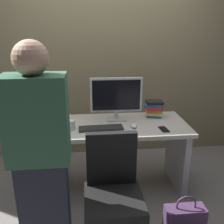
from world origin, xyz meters
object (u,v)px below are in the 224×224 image
Objects in this scene: keyboard at (101,128)px; cup_near_keyboard at (72,125)px; handbag at (184,220)px; monitor at (116,97)px; office_chair at (113,200)px; cell_phone at (164,129)px; desk at (112,144)px; cup_by_monitor at (65,118)px; book_stack at (154,108)px; mouse at (134,126)px; person_at_desk at (41,161)px.

keyboard is 0.28m from cup_near_keyboard.
cup_near_keyboard is 1.32m from handbag.
monitor is 1.43× the size of handbag.
office_chair is 0.87m from cell_phone.
keyboard is 1.10m from handbag.
desk reaches higher than handbag.
keyboard is 4.45× the size of cup_by_monitor.
cup_by_monitor is 0.96m from book_stack.
monitor reaches higher than book_stack.
desk is 16.11× the size of cup_by_monitor.
cell_phone is (0.01, -0.38, -0.09)m from book_stack.
book_stack is (0.49, 0.19, 0.32)m from desk.
office_chair is 1.04m from cup_by_monitor.
book_stack is at bearing 46.39° from mouse.
mouse is 1.03× the size of cup_by_monitor.
handbag is at bearing -33.35° from cup_near_keyboard.
cup_by_monitor is 1.47m from handbag.
book_stack is at bearing 60.40° from office_chair.
mouse reaches higher than keyboard.
cell_phone is at bearing -88.99° from book_stack.
mouse is at bearing 157.05° from cell_phone.
keyboard is at bearing -30.16° from cup_by_monitor.
desk is 0.58m from cell_phone.
desk is 0.61m from book_stack.
mouse is (0.15, -0.23, -0.24)m from monitor.
keyboard is at bearing -153.42° from book_stack.
mouse is at bearing -0.46° from cup_near_keyboard.
cup_by_monitor reaches higher than handbag.
cup_by_monitor reaches higher than cup_near_keyboard.
handbag is at bearing -88.30° from cell_phone.
cup_by_monitor is at bearing 112.22° from cup_near_keyboard.
desk is at bearing -11.19° from cup_by_monitor.
handbag is (0.07, -0.91, -0.71)m from book_stack.
monitor reaches higher than office_chair.
office_chair is 9.40× the size of mouse.
cell_phone is at bearing -16.46° from cup_by_monitor.
keyboard is (-0.05, 0.67, 0.33)m from office_chair.
cup_near_keyboard is (-0.40, -0.10, 0.27)m from desk.
person_at_desk is 3.81× the size of keyboard.
keyboard is at bearing -135.11° from desk.
mouse is 0.26× the size of handbag.
book_stack is 1.16m from handbag.
office_chair is 2.49× the size of handbag.
mouse is at bearing -133.61° from book_stack.
cup_by_monitor is (-0.08, 0.19, 0.00)m from cup_near_keyboard.
cup_by_monitor reaches higher than cell_phone.
person_at_desk is 3.03× the size of monitor.
office_chair is 0.69m from handbag.
person_at_desk is 1.08m from mouse.
person_at_desk is at bearing -135.95° from mouse.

